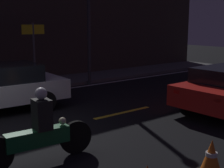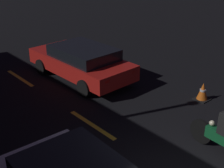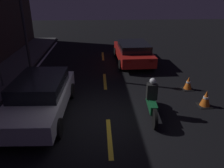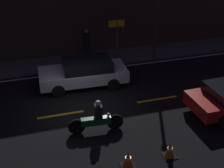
% 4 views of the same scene
% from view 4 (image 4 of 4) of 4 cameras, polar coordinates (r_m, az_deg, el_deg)
% --- Properties ---
extents(ground_plane, '(56.00, 56.00, 0.00)m').
position_cam_4_polar(ground_plane, '(13.77, -5.23, -4.96)').
color(ground_plane, black).
extents(raised_curb, '(28.00, 2.00, 0.13)m').
position_cam_4_polar(raised_curb, '(18.22, -8.59, 3.85)').
color(raised_curb, '#4C4C4F').
rests_on(raised_curb, ground).
extents(building_front, '(28.00, 0.30, 5.53)m').
position_cam_4_polar(building_front, '(18.39, -9.78, 12.96)').
color(building_front, '#382D28').
rests_on(building_front, ground).
extents(lane_dash_c, '(2.00, 0.14, 0.01)m').
position_cam_4_polar(lane_dash_c, '(13.66, -9.36, -5.56)').
color(lane_dash_c, gold).
rests_on(lane_dash_c, ground).
extents(lane_dash_d, '(2.00, 0.14, 0.01)m').
position_cam_4_polar(lane_dash_d, '(14.70, 8.24, -2.78)').
color(lane_dash_d, gold).
rests_on(lane_dash_d, ground).
extents(lane_solid_kerb, '(25.20, 0.14, 0.01)m').
position_cam_4_polar(lane_solid_kerb, '(17.13, -7.93, 1.99)').
color(lane_solid_kerb, silver).
rests_on(lane_solid_kerb, ground).
extents(sedan_white, '(4.36, 2.06, 1.35)m').
position_cam_4_polar(sedan_white, '(15.52, -5.12, 2.22)').
color(sedan_white, silver).
rests_on(sedan_white, ground).
extents(motorcycle, '(2.19, 0.38, 1.40)m').
position_cam_4_polar(motorcycle, '(12.23, -2.93, -6.41)').
color(motorcycle, black).
rests_on(motorcycle, ground).
extents(traffic_cone_near, '(0.50, 0.50, 0.64)m').
position_cam_4_polar(traffic_cone_near, '(10.82, 2.96, -13.60)').
color(traffic_cone_near, black).
rests_on(traffic_cone_near, ground).
extents(traffic_cone_mid, '(0.46, 0.46, 0.60)m').
position_cam_4_polar(traffic_cone_mid, '(11.39, 10.53, -11.74)').
color(traffic_cone_mid, black).
rests_on(traffic_cone_mid, ground).
extents(pedestrian, '(0.34, 0.34, 1.61)m').
position_cam_4_polar(pedestrian, '(18.63, -4.65, 7.57)').
color(pedestrian, black).
rests_on(pedestrian, raised_curb).
extents(shop_sign, '(0.90, 0.08, 2.40)m').
position_cam_4_polar(shop_sign, '(17.74, 0.86, 9.58)').
color(shop_sign, '#4C4C51').
rests_on(shop_sign, raised_curb).
extents(street_lamp, '(0.28, 0.28, 5.76)m').
position_cam_4_polar(street_lamp, '(17.44, 8.32, 13.82)').
color(street_lamp, '#333338').
rests_on(street_lamp, ground).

